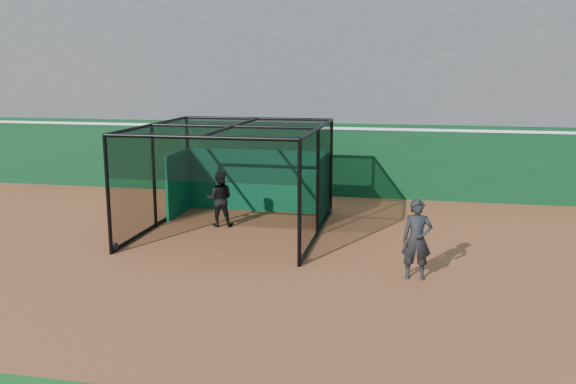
# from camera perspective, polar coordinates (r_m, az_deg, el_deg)

# --- Properties ---
(ground) EXTENTS (120.00, 120.00, 0.00)m
(ground) POSITION_cam_1_polar(r_m,az_deg,el_deg) (13.31, -4.21, -7.51)
(ground) COLOR brown
(ground) RESTS_ON ground
(outfield_wall) EXTENTS (50.00, 0.50, 2.50)m
(outfield_wall) POSITION_cam_1_polar(r_m,az_deg,el_deg) (21.10, 2.02, 3.22)
(outfield_wall) COLOR #093417
(outfield_wall) RESTS_ON ground
(grandstand) EXTENTS (50.00, 7.85, 8.95)m
(grandstand) POSITION_cam_1_polar(r_m,az_deg,el_deg) (24.61, 3.58, 11.84)
(grandstand) COLOR #4C4C4F
(grandstand) RESTS_ON ground
(batting_cage) EXTENTS (4.63, 5.27, 2.83)m
(batting_cage) POSITION_cam_1_polar(r_m,az_deg,el_deg) (16.29, -5.10, 1.15)
(batting_cage) COLOR black
(batting_cage) RESTS_ON ground
(batter) EXTENTS (0.86, 0.72, 1.55)m
(batter) POSITION_cam_1_polar(r_m,az_deg,el_deg) (16.99, -6.42, -0.63)
(batter) COLOR black
(batter) RESTS_ON ground
(on_deck_player) EXTENTS (0.64, 0.44, 1.69)m
(on_deck_player) POSITION_cam_1_polar(r_m,az_deg,el_deg) (12.94, 11.96, -4.38)
(on_deck_player) COLOR black
(on_deck_player) RESTS_ON ground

